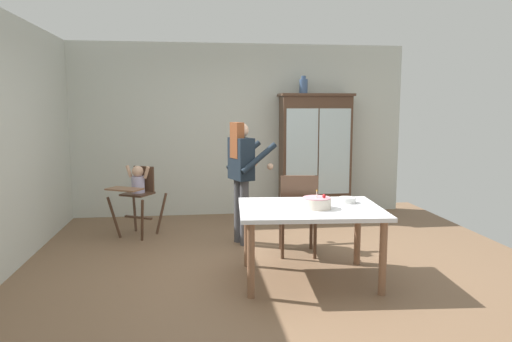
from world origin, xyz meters
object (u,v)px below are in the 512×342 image
(birthday_cake, at_px, (317,203))
(china_cabinet, at_px, (315,155))
(ceramic_vase, at_px, (303,86))
(serving_bowl, at_px, (347,200))
(adult_person, at_px, (242,168))
(dining_table, at_px, (310,216))
(dining_chair_far_side, at_px, (298,209))
(high_chair_with_toddler, at_px, (138,188))

(birthday_cake, bearing_deg, china_cabinet, 76.07)
(ceramic_vase, relative_size, serving_bowl, 1.50)
(ceramic_vase, xyz_separation_m, adult_person, (-1.11, -1.47, -1.07))
(ceramic_vase, height_order, dining_table, ceramic_vase)
(ceramic_vase, xyz_separation_m, dining_table, (-0.57, -2.82, -1.39))
(ceramic_vase, distance_m, dining_chair_far_side, 2.61)
(ceramic_vase, distance_m, high_chair_with_toddler, 2.97)
(adult_person, height_order, serving_bowl, adult_person)
(serving_bowl, relative_size, dining_chair_far_side, 0.19)
(adult_person, distance_m, dining_table, 1.49)
(dining_chair_far_side, bearing_deg, china_cabinet, -101.77)
(dining_table, xyz_separation_m, dining_chair_far_side, (0.05, 0.74, -0.09))
(adult_person, relative_size, dining_chair_far_side, 1.59)
(china_cabinet, bearing_deg, high_chair_with_toddler, -160.48)
(china_cabinet, bearing_deg, serving_bowl, -97.19)
(ceramic_vase, height_order, high_chair_with_toddler, ceramic_vase)
(high_chair_with_toddler, height_order, birthday_cake, high_chair_with_toddler)
(china_cabinet, relative_size, ceramic_vase, 7.12)
(high_chair_with_toddler, distance_m, serving_bowl, 2.88)
(dining_table, xyz_separation_m, birthday_cake, (0.05, -0.07, 0.15))
(birthday_cake, bearing_deg, high_chair_with_toddler, 134.67)
(high_chair_with_toddler, distance_m, dining_chair_far_side, 2.24)
(china_cabinet, relative_size, adult_person, 1.26)
(dining_table, bearing_deg, serving_bowl, 20.17)
(serving_bowl, bearing_deg, china_cabinet, 82.81)
(china_cabinet, bearing_deg, dining_table, -105.18)
(china_cabinet, bearing_deg, ceramic_vase, 178.92)
(dining_chair_far_side, bearing_deg, high_chair_with_toddler, -23.35)
(china_cabinet, relative_size, dining_chair_far_side, 2.00)
(adult_person, xyz_separation_m, serving_bowl, (0.97, -1.19, -0.20))
(dining_table, bearing_deg, high_chair_with_toddler, 134.99)
(adult_person, bearing_deg, birthday_cake, -179.02)
(ceramic_vase, relative_size, high_chair_with_toddler, 0.28)
(adult_person, relative_size, birthday_cake, 5.47)
(high_chair_with_toddler, bearing_deg, dining_chair_far_side, -1.22)
(adult_person, relative_size, serving_bowl, 8.50)
(serving_bowl, xyz_separation_m, dining_chair_far_side, (-0.38, 0.58, -0.21))
(high_chair_with_toddler, bearing_deg, birthday_cake, -15.96)
(china_cabinet, xyz_separation_m, high_chair_with_toddler, (-2.64, -0.94, -0.31))
(high_chair_with_toddler, xyz_separation_m, dining_table, (1.88, -1.88, -0.00))
(ceramic_vase, bearing_deg, adult_person, -127.04)
(birthday_cake, xyz_separation_m, serving_bowl, (0.38, 0.23, -0.03))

